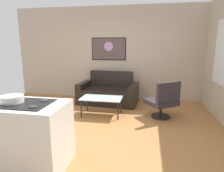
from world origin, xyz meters
TOP-DOWN VIEW (x-y plane):
  - ground at (0.00, 0.00)m, footprint 6.40×6.40m
  - back_wall at (0.00, 2.42)m, footprint 6.40×0.05m
  - couch at (-0.09, 1.82)m, footprint 1.73×1.03m
  - coffee_table at (-0.05, 0.78)m, footprint 0.96×0.56m
  - armchair at (1.39, 0.84)m, footprint 0.84×0.83m
  - kitchen_counter at (-0.81, -1.35)m, footprint 1.55×0.71m
  - mixing_bowl at (-0.75, -1.36)m, footprint 0.29×0.29m
  - wall_painting at (-0.19, 2.38)m, footprint 1.06×0.03m

SIDE VIEW (x-z plane):
  - ground at x=0.00m, z-range -0.04..0.00m
  - couch at x=-0.09m, z-range -0.16..0.73m
  - coffee_table at x=-0.05m, z-range 0.18..0.61m
  - armchair at x=1.39m, z-range -0.02..0.85m
  - kitchen_counter at x=-0.81m, z-range -0.01..0.91m
  - mixing_bowl at x=-0.75m, z-range 0.90..1.00m
  - back_wall at x=0.00m, z-range 0.00..2.80m
  - wall_painting at x=-0.19m, z-range 1.20..1.88m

